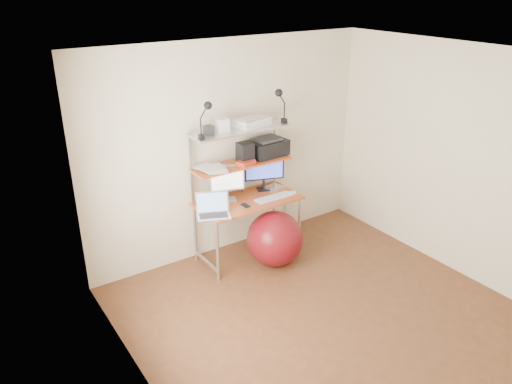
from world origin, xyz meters
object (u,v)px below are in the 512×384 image
(monitor_silver, at_px, (227,180))
(monitor_black, at_px, (264,170))
(laptop, at_px, (213,210))
(printer, at_px, (267,147))
(exercise_ball, at_px, (275,239))

(monitor_silver, distance_m, monitor_black, 0.53)
(monitor_black, bearing_deg, monitor_silver, -157.29)
(laptop, height_order, printer, printer)
(monitor_black, height_order, laptop, monitor_black)
(laptop, bearing_deg, monitor_silver, 60.77)
(monitor_silver, height_order, monitor_black, monitor_black)
(printer, xyz_separation_m, exercise_ball, (-0.23, -0.49, -0.93))
(monitor_silver, height_order, exercise_ball, monitor_silver)
(monitor_black, xyz_separation_m, exercise_ball, (-0.16, -0.47, -0.66))
(monitor_silver, xyz_separation_m, printer, (0.59, 0.05, 0.27))
(laptop, bearing_deg, monitor_black, 41.13)
(laptop, relative_size, exercise_ball, 0.67)
(exercise_ball, bearing_deg, laptop, 164.51)
(printer, relative_size, exercise_ball, 0.73)
(monitor_silver, relative_size, printer, 0.96)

